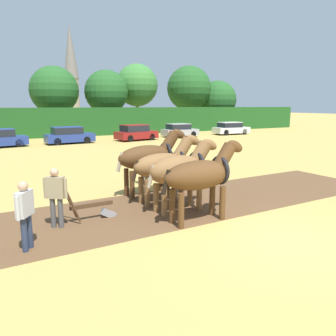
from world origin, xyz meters
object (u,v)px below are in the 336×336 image
tree_center (106,92)px  farmer_beside_team (144,165)px  church_spire (71,71)px  draft_horse_lead_left (201,175)px  tree_center_left (54,90)px  plow (96,209)px  draft_horse_trail_right (150,157)px  parked_car_right (231,128)px  tree_right (189,88)px  tree_far_right (217,100)px  tree_center_right (137,85)px  parked_car_center_right (180,130)px  parked_car_left (0,139)px  parked_car_center (136,133)px  farmer_onlooker_left (25,211)px  farmer_at_plow (56,193)px  draft_horse_lead_right (181,170)px  parked_car_center_left (69,135)px  draft_horse_trail_left (164,165)px

tree_center → farmer_beside_team: tree_center is taller
church_spire → draft_horse_lead_left: church_spire is taller
tree_center_left → plow: size_ratio=5.20×
draft_horse_trail_right → parked_car_right: bearing=43.2°
tree_right → tree_far_right: size_ratio=1.28×
tree_center_right → parked_car_center_right: (-0.46, -12.45, -5.38)m
tree_far_right → parked_car_left: bearing=-157.6°
parked_car_center → parked_car_right: parked_car_center is taller
draft_horse_trail_right → farmer_onlooker_left: size_ratio=1.78×
farmer_beside_team → parked_car_left: bearing=81.9°
draft_horse_trail_right → parked_car_center_right: draft_horse_trail_right is taller
farmer_at_plow → farmer_beside_team: (4.15, 3.27, -0.08)m
church_spire → parked_car_left: (-15.13, -41.00, -9.52)m
draft_horse_lead_left → draft_horse_lead_right: size_ratio=1.08×
parked_car_center_right → tree_center_left: bearing=134.0°
draft_horse_trail_right → parked_car_right: draft_horse_trail_right is taller
tree_center_left → parked_car_center: size_ratio=1.87×
parked_car_center → tree_far_right: bearing=24.1°
tree_center_left → parked_car_center_right: size_ratio=2.09×
tree_right → parked_car_center: 20.70m
farmer_at_plow → farmer_onlooker_left: (-0.88, -1.15, -0.02)m
farmer_beside_team → parked_car_center_left: size_ratio=0.37×
tree_center_right → draft_horse_trail_right: tree_center_right is taller
tree_center_right → tree_center_left: bearing=-174.5°
church_spire → farmer_at_plow: size_ratio=11.60×
tree_right → parked_car_right: (-2.34, -12.99, -5.18)m
parked_car_center_right → plow: bearing=-125.4°
farmer_beside_team → parked_car_center_right: (12.40, 18.14, -0.21)m
draft_horse_lead_right → plow: 2.89m
farmer_onlooker_left → tree_center_right: bearing=98.3°
parked_car_center_left → farmer_beside_team: bearing=-95.7°
tree_far_right → parked_car_center_right: bearing=-139.3°
plow → church_spire: bearing=76.6°
tree_far_right → parked_car_center_left: (-25.86, -12.78, -3.50)m
draft_horse_lead_left → parked_car_center_right: (12.72, 22.84, -0.68)m
plow → farmer_beside_team: (3.01, 3.09, 0.58)m
farmer_onlooker_left → parked_car_center_right: (17.44, 22.56, -0.27)m
farmer_beside_team → parked_car_center_right: 21.97m
farmer_onlooker_left → parked_car_center_left: 22.56m
tree_far_right → tree_center: bearing=-176.9°
draft_horse_lead_left → parked_car_left: bearing=100.5°
farmer_onlooker_left → parked_car_right: 32.90m
tree_center_left → parked_car_center_left: size_ratio=1.88×
tree_center_right → parked_car_center: tree_center_right is taller
tree_center → draft_horse_trail_right: size_ratio=2.64×
farmer_at_plow → parked_car_right: farmer_at_plow is taller
draft_horse_lead_left → plow: size_ratio=1.88×
tree_far_right → parked_car_center: (-19.55, -13.07, -3.49)m
draft_horse_trail_right → draft_horse_trail_left: bearing=-89.8°
parked_car_left → parked_car_center: size_ratio=0.95×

